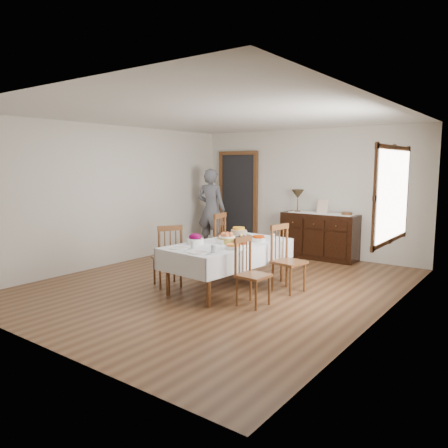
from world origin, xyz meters
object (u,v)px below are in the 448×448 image
Objects in this scene: chair_left_far at (213,243)px; chair_right_near at (250,271)px; chair_left_near at (168,255)px; table_lamp at (298,195)px; sideboard at (319,236)px; dining_table at (228,249)px; chair_right_far at (286,258)px; person at (211,207)px.

chair_left_far is 1.84m from chair_right_near.
chair_left_near is 1.06× the size of chair_right_near.
table_lamp is at bearing 156.84° from chair_left_far.
chair_left_far is at bearing 56.56° from chair_right_near.
chair_left_far reaches higher than chair_right_near.
table_lamp is at bearing -159.73° from chair_left_near.
sideboard is (-0.50, 3.29, -0.01)m from chair_right_near.
chair_left_near reaches higher than dining_table.
dining_table is 0.88m from chair_right_far.
sideboard is at bearing -177.10° from person.
chair_left_near is at bearing 129.42° from chair_right_far.
chair_left_far is at bearing 92.47° from chair_right_far.
table_lamp is at bearing -178.50° from sideboard.
person is at bearing 138.02° from dining_table.
chair_left_far is at bearing 118.33° from person.
dining_table is 2.31× the size of chair_right_near.
chair_left_far is (0.02, 1.09, 0.04)m from chair_left_near.
chair_left_near is at bearing 92.85° from chair_right_near.
chair_right_near is 0.48× the size of person.
chair_left_far is 1.06× the size of chair_right_far.
dining_table is at bearing -84.47° from table_lamp.
chair_left_far reaches higher than sideboard.
dining_table is at bearing 41.52° from chair_left_far.
table_lamp is (-0.99, 3.27, 0.80)m from chair_right_near.
chair_right_far is at bearing -1.39° from chair_right_near.
person is (-2.88, 1.86, 0.45)m from chair_right_far.
chair_left_near is 3.41m from table_lamp.
table_lamp reaches higher than dining_table.
dining_table is at bearing 127.04° from chair_right_far.
chair_right_far reaches higher than sideboard.
chair_right_near is 0.92× the size of chair_right_far.
chair_right_far is at bearing 71.98° from chair_left_far.
sideboard is 2.43m from person.
chair_right_near is at bearing 119.41° from chair_left_near.
dining_table is 0.98m from chair_left_far.
person is at bearing 48.53° from chair_right_near.
sideboard is (1.01, 3.29, -0.03)m from chair_left_near.
table_lamp is (-0.27, 2.79, 0.65)m from dining_table.
chair_right_near is 1.99× the size of table_lamp.
chair_right_far is 0.65× the size of sideboard.
dining_table is at bearing 122.43° from person.
table_lamp reaches higher than sideboard.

